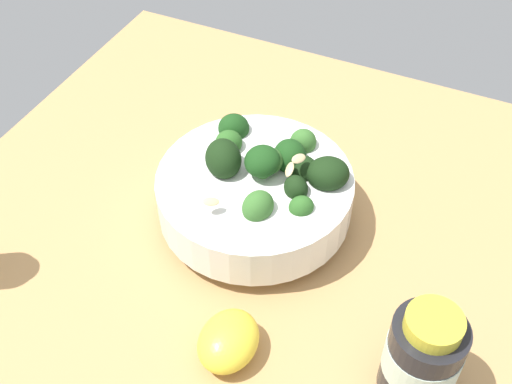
% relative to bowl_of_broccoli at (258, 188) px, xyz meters
% --- Properties ---
extents(ground_plane, '(0.68, 0.68, 0.04)m').
position_rel_bowl_of_broccoli_xyz_m(ground_plane, '(0.02, 0.01, -0.06)').
color(ground_plane, tan).
extents(bowl_of_broccoli, '(0.22, 0.22, 0.11)m').
position_rel_bowl_of_broccoli_xyz_m(bowl_of_broccoli, '(0.00, 0.00, 0.00)').
color(bowl_of_broccoli, white).
rests_on(bowl_of_broccoli, ground_plane).
extents(lemon_wedge, '(0.06, 0.07, 0.04)m').
position_rel_bowl_of_broccoli_xyz_m(lemon_wedge, '(-0.05, 0.17, -0.03)').
color(lemon_wedge, yellow).
rests_on(lemon_wedge, ground_plane).
extents(bottle_tall, '(0.07, 0.07, 0.11)m').
position_rel_bowl_of_broccoli_xyz_m(bottle_tall, '(-0.22, 0.13, 0.01)').
color(bottle_tall, black).
rests_on(bottle_tall, ground_plane).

